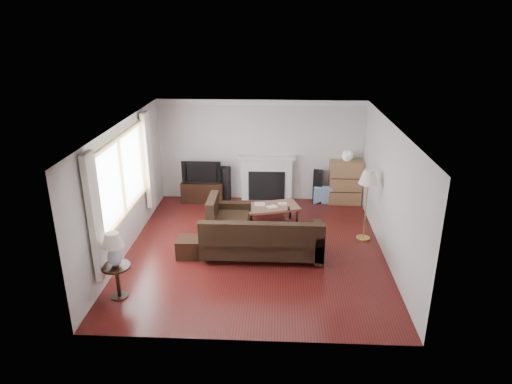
{
  "coord_description": "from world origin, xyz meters",
  "views": [
    {
      "loc": [
        0.42,
        -8.04,
        4.29
      ],
      "look_at": [
        0.0,
        0.3,
        1.1
      ],
      "focal_mm": 32.0,
      "sensor_mm": 36.0,
      "label": 1
    }
  ],
  "objects_px": {
    "sectional_sofa": "(262,237)",
    "side_table": "(118,281)",
    "bookshelf": "(345,182)",
    "floor_lamp": "(366,205)",
    "tv_stand": "(203,191)",
    "coffee_table": "(272,215)"
  },
  "relations": [
    {
      "from": "sectional_sofa",
      "to": "floor_lamp",
      "type": "height_order",
      "value": "floor_lamp"
    },
    {
      "from": "side_table",
      "to": "tv_stand",
      "type": "bearing_deg",
      "value": 80.42
    },
    {
      "from": "coffee_table",
      "to": "side_table",
      "type": "distance_m",
      "value": 3.83
    },
    {
      "from": "bookshelf",
      "to": "floor_lamp",
      "type": "bearing_deg",
      "value": -85.8
    },
    {
      "from": "bookshelf",
      "to": "floor_lamp",
      "type": "height_order",
      "value": "floor_lamp"
    },
    {
      "from": "sectional_sofa",
      "to": "side_table",
      "type": "height_order",
      "value": "sectional_sofa"
    },
    {
      "from": "bookshelf",
      "to": "coffee_table",
      "type": "distance_m",
      "value": 2.25
    },
    {
      "from": "floor_lamp",
      "to": "side_table",
      "type": "bearing_deg",
      "value": -151.85
    },
    {
      "from": "coffee_table",
      "to": "floor_lamp",
      "type": "distance_m",
      "value": 2.08
    },
    {
      "from": "bookshelf",
      "to": "coffee_table",
      "type": "xyz_separation_m",
      "value": [
        -1.77,
        -1.35,
        -0.32
      ]
    },
    {
      "from": "tv_stand",
      "to": "bookshelf",
      "type": "relative_size",
      "value": 0.95
    },
    {
      "from": "sectional_sofa",
      "to": "floor_lamp",
      "type": "distance_m",
      "value": 2.27
    },
    {
      "from": "coffee_table",
      "to": "side_table",
      "type": "relative_size",
      "value": 2.0
    },
    {
      "from": "tv_stand",
      "to": "bookshelf",
      "type": "xyz_separation_m",
      "value": [
        3.51,
        0.04,
        0.29
      ]
    },
    {
      "from": "bookshelf",
      "to": "side_table",
      "type": "height_order",
      "value": "bookshelf"
    },
    {
      "from": "side_table",
      "to": "floor_lamp",
      "type": "bearing_deg",
      "value": 28.15
    },
    {
      "from": "tv_stand",
      "to": "coffee_table",
      "type": "bearing_deg",
      "value": -37.15
    },
    {
      "from": "tv_stand",
      "to": "side_table",
      "type": "distance_m",
      "value": 4.31
    },
    {
      "from": "sectional_sofa",
      "to": "side_table",
      "type": "relative_size",
      "value": 4.27
    },
    {
      "from": "side_table",
      "to": "bookshelf",
      "type": "bearing_deg",
      "value": 45.45
    },
    {
      "from": "bookshelf",
      "to": "sectional_sofa",
      "type": "distance_m",
      "value": 3.41
    },
    {
      "from": "coffee_table",
      "to": "floor_lamp",
      "type": "bearing_deg",
      "value": -33.7
    }
  ]
}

